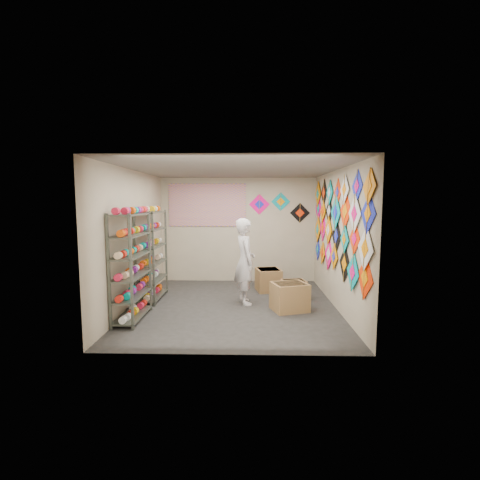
{
  "coord_description": "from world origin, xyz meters",
  "views": [
    {
      "loc": [
        0.28,
        -6.79,
        2.07
      ],
      "look_at": [
        0.1,
        0.3,
        1.3
      ],
      "focal_mm": 26.0,
      "sensor_mm": 36.0,
      "label": 1
    }
  ],
  "objects_px": {
    "shelf_rack_front": "(131,267)",
    "shopkeeper": "(245,261)",
    "carton_a": "(290,297)",
    "carton_b": "(294,290)",
    "shelf_rack_back": "(152,255)",
    "carton_c": "(268,280)"
  },
  "relations": [
    {
      "from": "shelf_rack_back",
      "to": "carton_b",
      "type": "height_order",
      "value": "shelf_rack_back"
    },
    {
      "from": "shopkeeper",
      "to": "carton_b",
      "type": "distance_m",
      "value": 1.29
    },
    {
      "from": "shelf_rack_front",
      "to": "carton_b",
      "type": "height_order",
      "value": "shelf_rack_front"
    },
    {
      "from": "shopkeeper",
      "to": "carton_a",
      "type": "distance_m",
      "value": 1.15
    },
    {
      "from": "shopkeeper",
      "to": "carton_c",
      "type": "relative_size",
      "value": 2.95
    },
    {
      "from": "carton_c",
      "to": "shelf_rack_front",
      "type": "bearing_deg",
      "value": -150.47
    },
    {
      "from": "shelf_rack_back",
      "to": "shopkeeper",
      "type": "xyz_separation_m",
      "value": [
        1.98,
        -0.26,
        -0.07
      ]
    },
    {
      "from": "carton_a",
      "to": "shopkeeper",
      "type": "bearing_deg",
      "value": 135.02
    },
    {
      "from": "shelf_rack_back",
      "to": "carton_b",
      "type": "relative_size",
      "value": 3.83
    },
    {
      "from": "carton_b",
      "to": "carton_c",
      "type": "bearing_deg",
      "value": 116.41
    },
    {
      "from": "carton_a",
      "to": "carton_c",
      "type": "xyz_separation_m",
      "value": [
        -0.33,
        1.49,
        -0.01
      ]
    },
    {
      "from": "shelf_rack_back",
      "to": "carton_b",
      "type": "bearing_deg",
      "value": 1.43
    },
    {
      "from": "shelf_rack_back",
      "to": "carton_b",
      "type": "distance_m",
      "value": 3.12
    },
    {
      "from": "shelf_rack_back",
      "to": "carton_a",
      "type": "bearing_deg",
      "value": -14.0
    },
    {
      "from": "shopkeeper",
      "to": "carton_c",
      "type": "distance_m",
      "value": 1.32
    },
    {
      "from": "shelf_rack_front",
      "to": "shopkeeper",
      "type": "bearing_deg",
      "value": 27.73
    },
    {
      "from": "shelf_rack_front",
      "to": "shopkeeper",
      "type": "xyz_separation_m",
      "value": [
        1.98,
        1.04,
        -0.07
      ]
    },
    {
      "from": "shelf_rack_front",
      "to": "carton_a",
      "type": "height_order",
      "value": "shelf_rack_front"
    },
    {
      "from": "shelf_rack_front",
      "to": "shopkeeper",
      "type": "distance_m",
      "value": 2.24
    },
    {
      "from": "shopkeeper",
      "to": "carton_c",
      "type": "bearing_deg",
      "value": -43.18
    },
    {
      "from": "carton_c",
      "to": "carton_a",
      "type": "bearing_deg",
      "value": -87.58
    },
    {
      "from": "carton_b",
      "to": "carton_c",
      "type": "relative_size",
      "value": 0.84
    }
  ]
}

